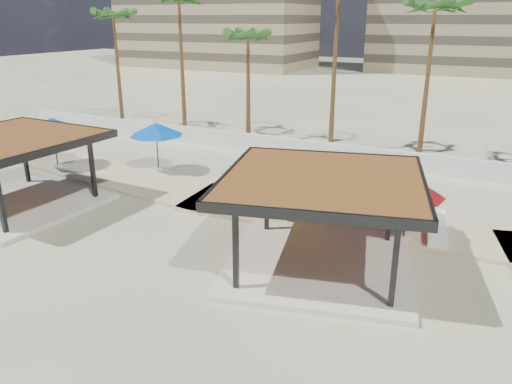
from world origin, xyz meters
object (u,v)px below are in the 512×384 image
pavilion_west (13,165)px  umbrella_a (52,125)px  pavilion_central (321,214)px  lounger_a (253,191)px  umbrella_c (409,188)px  lounger_b (437,232)px

pavilion_west → umbrella_a: (-3.33, 5.43, 0.63)m
pavilion_central → lounger_a: pavilion_central is taller
umbrella_a → umbrella_c: 20.71m
umbrella_a → lounger_b: size_ratio=1.50×
pavilion_central → umbrella_a: size_ratio=2.39×
umbrella_a → umbrella_c: bearing=-3.0°
pavilion_west → umbrella_c: bearing=15.7°
pavilion_central → lounger_b: 5.74m
umbrella_a → pavilion_central: bearing=-13.9°
umbrella_a → pavilion_west: bearing=-58.4°
pavilion_west → lounger_a: bearing=35.1°
umbrella_a → umbrella_c: umbrella_a is taller
pavilion_central → lounger_b: pavilion_central is taller
pavilion_central → pavilion_west: (-14.99, -0.89, 0.01)m
umbrella_c → lounger_b: size_ratio=1.48×
pavilion_west → lounger_a: (9.49, 6.24, -1.73)m
umbrella_c → lounger_b: umbrella_c is taller
lounger_a → lounger_b: 9.08m
umbrella_a → umbrella_c: (20.68, -1.10, -0.35)m
pavilion_central → umbrella_c: size_ratio=2.41×
lounger_b → lounger_a: bearing=72.3°
umbrella_a → umbrella_c: size_ratio=1.01×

